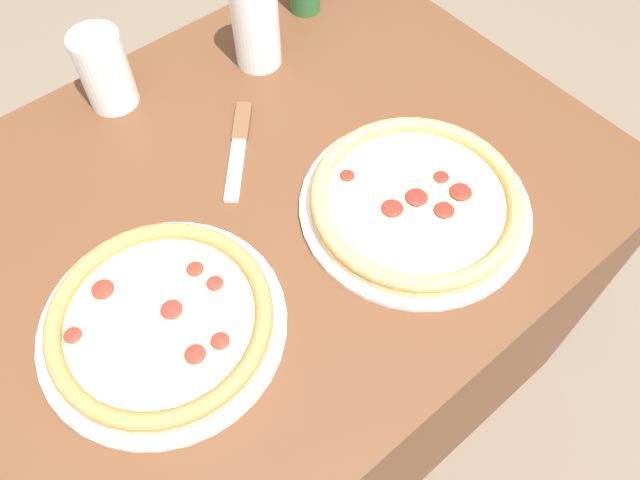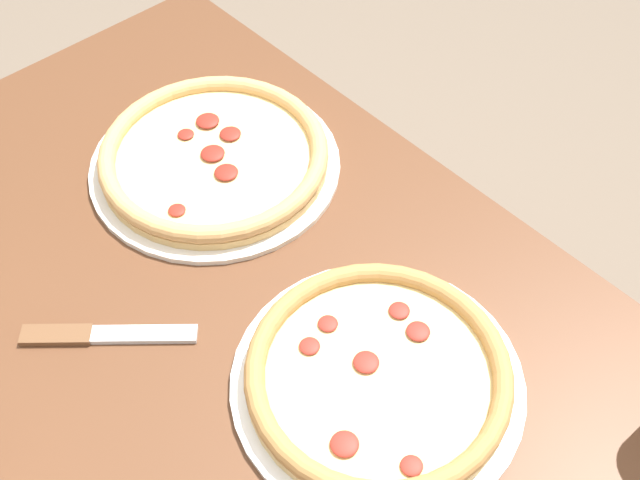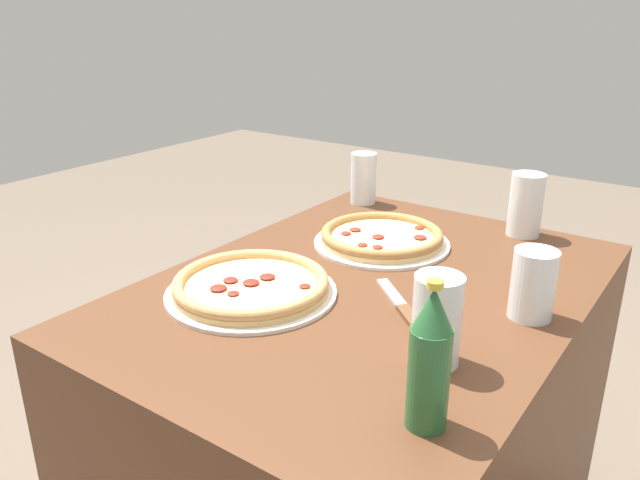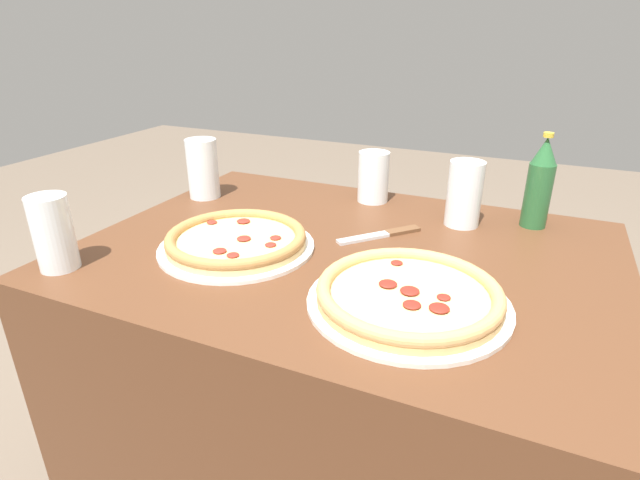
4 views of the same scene
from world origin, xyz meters
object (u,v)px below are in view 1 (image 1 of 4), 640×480
at_px(glass_water, 256,27).
at_px(glass_mango_juice, 105,73).
at_px(pizza_salami, 161,321).
at_px(knife, 239,145).
at_px(pizza_margherita, 416,201).

xyz_separation_m(glass_water, glass_mango_juice, (0.24, -0.07, -0.01)).
bearing_deg(glass_mango_juice, pizza_salami, 68.46).
bearing_deg(glass_mango_juice, knife, 114.50).
height_order(pizza_margherita, glass_water, glass_water).
height_order(glass_water, knife, glass_water).
relative_size(glass_water, knife, 0.91).
bearing_deg(pizza_salami, pizza_margherita, 169.11).
height_order(pizza_margherita, pizza_salami, same).
relative_size(pizza_salami, glass_water, 2.15).
bearing_deg(knife, pizza_margherita, 115.71).
xyz_separation_m(pizza_margherita, knife, (0.13, -0.26, -0.02)).
bearing_deg(glass_water, knife, 43.99).
distance_m(pizza_margherita, knife, 0.29).
distance_m(pizza_margherita, glass_mango_juice, 0.53).
bearing_deg(knife, glass_mango_juice, -65.50).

